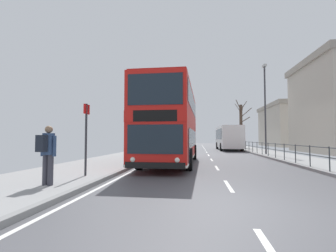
{
  "coord_description": "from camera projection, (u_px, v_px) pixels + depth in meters",
  "views": [
    {
      "loc": [
        -0.97,
        -5.58,
        1.51
      ],
      "look_at": [
        -2.64,
        8.56,
        2.21
      ],
      "focal_mm": 26.71,
      "sensor_mm": 36.0,
      "label": 1
    }
  ],
  "objects": [
    {
      "name": "pedestrian_with_backpack",
      "position": [
        47.0,
        150.0,
        7.3
      ],
      "size": [
        0.55,
        0.57,
        1.74
      ],
      "color": "#383842",
      "rests_on": "ground"
    },
    {
      "name": "bare_tree_far_00",
      "position": [
        241.0,
        125.0,
        36.11
      ],
      "size": [
        2.54,
        2.59,
        7.15
      ],
      "color": "#423328",
      "rests_on": "ground"
    },
    {
      "name": "pedestrian_railing_far_kerb",
      "position": [
        275.0,
        148.0,
        17.5
      ],
      "size": [
        0.05,
        25.38,
        1.03
      ],
      "color": "#2D3338",
      "rests_on": "ground"
    },
    {
      "name": "background_bus_far_lane",
      "position": [
        228.0,
        137.0,
        32.06
      ],
      "size": [
        2.7,
        9.36,
        2.98
      ],
      "color": "white",
      "rests_on": "ground"
    },
    {
      "name": "bus_stop_sign_near",
      "position": [
        86.0,
        131.0,
        9.24
      ],
      "size": [
        0.08,
        0.44,
        2.65
      ],
      "color": "#2D2D33",
      "rests_on": "ground"
    },
    {
      "name": "background_building_00",
      "position": [
        300.0,
        125.0,
        46.66
      ],
      "size": [
        12.26,
        15.13,
        7.85
      ],
      "color": "#B2A899",
      "rests_on": "ground"
    },
    {
      "name": "ground",
      "position": [
        209.0,
        206.0,
        5.43
      ],
      "size": [
        15.8,
        140.0,
        0.2
      ],
      "color": "#4C4C51"
    },
    {
      "name": "street_lamp_far_side",
      "position": [
        265.0,
        102.0,
        21.86
      ],
      "size": [
        0.28,
        0.6,
        7.85
      ],
      "color": "#38383D",
      "rests_on": "ground"
    },
    {
      "name": "double_decker_bus_main",
      "position": [
        171.0,
        125.0,
        14.83
      ],
      "size": [
        2.9,
        10.33,
        4.37
      ],
      "color": "red",
      "rests_on": "ground"
    }
  ]
}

